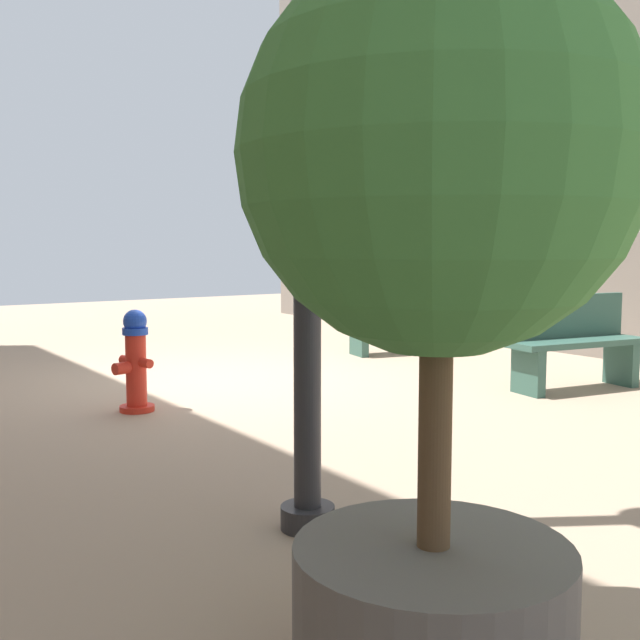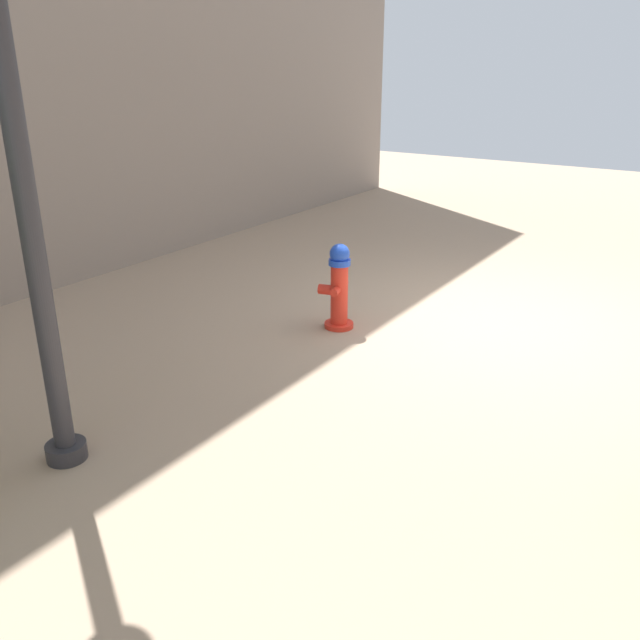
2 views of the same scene
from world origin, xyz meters
The scene contains 6 objects.
ground_plane centered at (0.00, 0.00, 0.00)m, with size 23.40×23.40×0.00m, color tan.
fire_hydrant centered at (1.25, 1.04, 0.45)m, with size 0.38×0.41×0.90m.
bench_near centered at (-2.95, -0.41, 0.48)m, with size 1.49×0.74×0.95m.
bench_far centered at (-2.77, 2.55, 0.49)m, with size 1.58×0.69×0.95m.
planter_tree centered at (1.95, 5.56, 1.50)m, with size 1.29×1.29×2.39m.
street_lamp centered at (1.54, 4.19, 2.57)m, with size 0.36×0.36×4.17m.
Camera 1 is at (3.64, 7.33, 1.46)m, focal length 42.52 mm.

